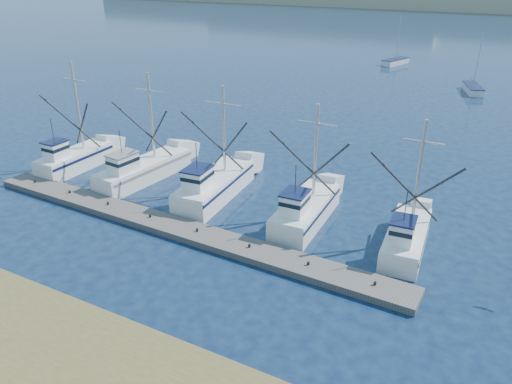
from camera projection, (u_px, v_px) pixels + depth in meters
ground at (220, 301)px, 26.78m from camera, size 500.00×500.00×0.00m
floating_dock at (173, 227)px, 33.77m from camera, size 33.02×3.26×0.44m
trawler_fleet at (208, 187)px, 37.83m from camera, size 31.21×9.18×9.10m
sailboat_near at (473, 89)px, 69.15m from camera, size 3.55×6.24×8.10m
sailboat_far at (395, 62)px, 87.75m from camera, size 3.71×6.27×8.10m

